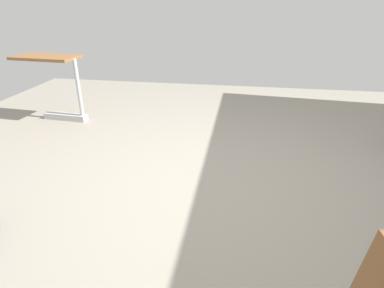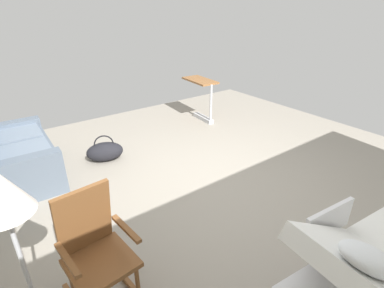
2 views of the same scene
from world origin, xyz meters
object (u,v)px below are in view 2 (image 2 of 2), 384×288
(rocking_chair, at_px, (96,252))
(duffel_bag, at_px, (105,151))
(couch, at_px, (17,157))
(overbed_table, at_px, (202,95))
(floor_lamp, at_px, (3,206))

(rocking_chair, relative_size, duffel_bag, 1.66)
(duffel_bag, bearing_deg, couch, 77.30)
(rocking_chair, bearing_deg, couch, 4.51)
(rocking_chair, height_order, overbed_table, rocking_chair)
(rocking_chair, xyz_separation_m, duffel_bag, (2.31, -0.95, -0.35))
(couch, bearing_deg, overbed_table, -85.49)
(rocking_chair, distance_m, duffel_bag, 2.52)
(couch, relative_size, floor_lamp, 1.10)
(couch, xyz_separation_m, duffel_bag, (-0.26, -1.15, -0.15))
(couch, distance_m, floor_lamp, 2.84)
(rocking_chair, bearing_deg, floor_lamp, 102.05)
(duffel_bag, bearing_deg, overbed_table, -77.22)
(rocking_chair, distance_m, overbed_table, 4.37)
(duffel_bag, bearing_deg, rocking_chair, 157.60)
(couch, bearing_deg, duffel_bag, -102.70)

